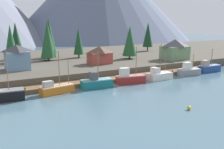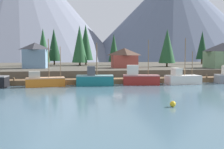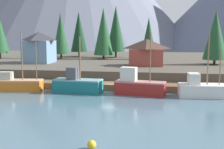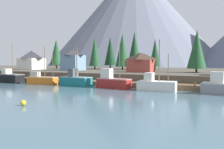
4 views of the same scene
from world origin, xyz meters
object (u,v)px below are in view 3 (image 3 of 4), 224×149
at_px(conifer_mid_left, 116,29).
at_px(conifer_near_right, 79,32).
at_px(fishing_boat_teal, 77,84).
at_px(fishing_boat_white, 203,89).
at_px(conifer_back_left, 215,35).
at_px(fishing_boat_red, 138,86).
at_px(conifer_centre, 149,36).
at_px(channel_buoy, 92,145).
at_px(house_red, 147,52).
at_px(house_blue, 39,47).
at_px(conifer_near_left, 61,33).
at_px(conifer_far_left, 103,32).
at_px(fishing_boat_orange, 17,84).

bearing_deg(conifer_mid_left, conifer_near_right, 170.70).
height_order(fishing_boat_teal, conifer_mid_left, conifer_mid_left).
distance_m(fishing_boat_white, conifer_back_left, 22.76).
xyz_separation_m(fishing_boat_red, conifer_near_right, (-19.27, 37.77, 7.88)).
bearing_deg(fishing_boat_red, fishing_boat_teal, -171.30).
bearing_deg(conifer_centre, channel_buoy, -91.84).
bearing_deg(channel_buoy, conifer_mid_left, 96.97).
relative_size(house_red, conifer_mid_left, 0.50).
distance_m(house_blue, conifer_near_left, 12.63).
distance_m(fishing_boat_white, house_blue, 37.09).
xyz_separation_m(fishing_boat_teal, house_blue, (-13.66, 18.55, 4.59)).
bearing_deg(house_blue, conifer_near_right, 79.78).
distance_m(house_red, conifer_near_left, 26.74).
relative_size(fishing_boat_red, conifer_near_right, 0.74).
bearing_deg(house_red, conifer_back_left, 18.03).
bearing_deg(house_red, conifer_near_right, 132.55).
bearing_deg(house_blue, conifer_mid_left, 51.51).
xyz_separation_m(fishing_boat_teal, fishing_boat_red, (9.06, -0.06, 0.06)).
bearing_deg(conifer_far_left, house_red, -50.96).
bearing_deg(house_red, conifer_near_left, 147.21).
height_order(house_red, conifer_back_left, conifer_back_left).
height_order(fishing_boat_red, conifer_far_left, conifer_far_left).
height_order(conifer_near_left, conifer_near_right, conifer_near_right).
distance_m(fishing_boat_white, conifer_mid_left, 41.28).
height_order(conifer_near_left, conifer_far_left, conifer_far_left).
distance_m(house_blue, conifer_far_left, 16.95).
distance_m(fishing_boat_teal, house_red, 19.30).
bearing_deg(conifer_centre, fishing_boat_white, -74.04).
bearing_deg(house_red, fishing_boat_red, -90.80).
distance_m(conifer_near_right, channel_buoy, 62.33).
distance_m(fishing_boat_red, conifer_near_right, 43.13).
height_order(house_red, conifer_near_left, conifer_near_left).
bearing_deg(fishing_boat_orange, conifer_mid_left, 67.07).
height_order(conifer_near_right, conifer_centre, conifer_near_right).
bearing_deg(conifer_far_left, fishing_boat_orange, -103.88).
bearing_deg(conifer_centre, conifer_far_left, -174.03).
bearing_deg(fishing_boat_red, house_blue, 149.77).
bearing_deg(channel_buoy, conifer_near_left, 111.14).
relative_size(house_red, conifer_far_left, 0.54).
bearing_deg(conifer_far_left, house_blue, -134.79).
bearing_deg(conifer_centre, house_blue, -150.23).
bearing_deg(conifer_mid_left, house_blue, -128.49).
bearing_deg(conifer_near_left, fishing_boat_orange, -83.54).
relative_size(fishing_boat_red, house_blue, 1.36).
distance_m(conifer_mid_left, conifer_centre, 10.00).
height_order(conifer_far_left, channel_buoy, conifer_far_left).
bearing_deg(fishing_boat_white, house_red, 114.07).
height_order(fishing_boat_white, conifer_centre, conifer_centre).
height_order(conifer_back_left, channel_buoy, conifer_back_left).
bearing_deg(conifer_mid_left, conifer_far_left, -110.99).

